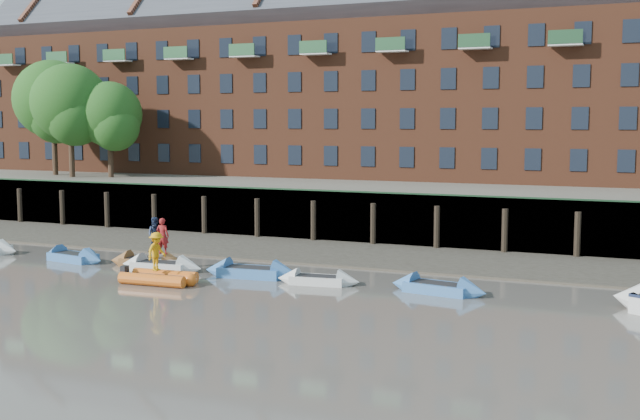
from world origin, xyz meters
The scene contains 17 objects.
ground centered at (0.00, 0.00, 0.00)m, with size 220.00×220.00×0.00m, color #5E5851.
foreshore centered at (0.00, 18.00, 0.00)m, with size 110.00×8.00×0.50m, color #3D382F.
mud_band centered at (0.00, 14.60, 0.00)m, with size 110.00×1.60×0.10m, color #4C4336.
river_wall centered at (0.00, 22.38, 1.59)m, with size 110.00×1.23×3.30m.
bank_terrace centered at (0.00, 36.00, 1.60)m, with size 110.00×28.00×3.20m, color #5E594D.
apartment_terrace centered at (0.00, 36.99, 12.82)m, with size 80.60×15.56×20.98m.
tree_cluster centered at (-25.62, 27.35, 9.00)m, with size 11.76×7.74×9.40m.
rowboat_1 centered at (-11.19, 10.01, 0.22)m, with size 4.53×1.99×1.27m.
rowboat_2 centered at (-6.56, 10.33, 0.22)m, with size 4.42×1.79×1.25m.
rowboat_3 centered at (-5.15, 9.53, 0.23)m, with size 4.64×1.64×1.32m.
rowboat_4 centered at (-0.12, 9.82, 0.25)m, with size 4.99×1.89×1.41m.
rowboat_5 centered at (3.57, 9.50, 0.20)m, with size 4.07×1.67×1.15m.
rowboat_6 centered at (9.22, 9.79, 0.23)m, with size 4.66×2.01×1.31m.
rib_tender centered at (-3.24, 6.73, 0.28)m, with size 3.72×1.88×0.64m.
person_rower_a centered at (-4.97, 9.44, 1.81)m, with size 0.67×0.44×1.85m, color maroon.
person_rower_b centered at (-5.52, 9.64, 1.81)m, with size 0.89×0.70×1.84m, color #19233F.
person_rib_crew centered at (-3.50, 6.76, 1.51)m, with size 1.18×0.68×1.83m, color orange.
Camera 1 is at (18.06, -24.38, 7.55)m, focal length 45.00 mm.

